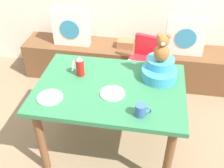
{
  "coord_description": "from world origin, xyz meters",
  "views": [
    {
      "loc": [
        0.31,
        -1.73,
        2.09
      ],
      "look_at": [
        0.0,
        0.1,
        0.69
      ],
      "focal_mm": 42.96,
      "sensor_mm": 36.0,
      "label": 1
    }
  ],
  "objects": [
    {
      "name": "infant_seat_teal",
      "position": [
        0.39,
        0.2,
        0.81
      ],
      "size": [
        0.3,
        0.33,
        0.16
      ],
      "color": "#3A97C5",
      "rests_on": "dining_table"
    },
    {
      "name": "highchair",
      "position": [
        0.24,
        0.75,
        0.52
      ],
      "size": [
        0.4,
        0.5,
        0.79
      ],
      "color": "red",
      "rests_on": "ground_plane"
    },
    {
      "name": "pillow_floral_right",
      "position": [
        0.67,
        1.16,
        0.68
      ],
      "size": [
        0.44,
        0.15,
        0.44
      ],
      "color": "white",
      "rests_on": "window_bench"
    },
    {
      "name": "book_stack",
      "position": [
        -0.01,
        1.18,
        0.51
      ],
      "size": [
        0.2,
        0.14,
        0.09
      ],
      "primitive_type": "cube",
      "color": "#A16541",
      "rests_on": "window_bench"
    },
    {
      "name": "dining_table",
      "position": [
        0.0,
        0.0,
        0.63
      ],
      "size": [
        1.23,
        0.87,
        0.74
      ],
      "color": "#2D7247",
      "rests_on": "ground_plane"
    },
    {
      "name": "dinner_plate_near",
      "position": [
        0.04,
        -0.09,
        0.75
      ],
      "size": [
        0.2,
        0.2,
        0.01
      ],
      "primitive_type": "cylinder",
      "color": "white",
      "rests_on": "dining_table"
    },
    {
      "name": "pillow_floral_left",
      "position": [
        -0.68,
        1.16,
        0.68
      ],
      "size": [
        0.44,
        0.15,
        0.44
      ],
      "color": "white",
      "rests_on": "window_bench"
    },
    {
      "name": "table_fork",
      "position": [
        -0.39,
        0.24,
        0.74
      ],
      "size": [
        0.06,
        0.17,
        0.01
      ],
      "primitive_type": "cube",
      "rotation": [
        0.0,
        0.0,
        0.24
      ],
      "color": "silver",
      "rests_on": "dining_table"
    },
    {
      "name": "coffee_mug",
      "position": [
        0.28,
        -0.3,
        0.79
      ],
      "size": [
        0.12,
        0.08,
        0.09
      ],
      "color": "#335999",
      "rests_on": "dining_table"
    },
    {
      "name": "ground_plane",
      "position": [
        0.0,
        0.0,
        0.0
      ],
      "size": [
        8.0,
        8.0,
        0.0
      ],
      "primitive_type": "plane",
      "color": "#8C7256"
    },
    {
      "name": "dinner_plate_far",
      "position": [
        -0.44,
        -0.22,
        0.75
      ],
      "size": [
        0.2,
        0.2,
        0.01
      ],
      "primitive_type": "cylinder",
      "color": "white",
      "rests_on": "dining_table"
    },
    {
      "name": "teddy_bear",
      "position": [
        0.39,
        0.2,
        1.02
      ],
      "size": [
        0.13,
        0.12,
        0.25
      ],
      "color": "#A35E2E",
      "rests_on": "infant_seat_teal"
    },
    {
      "name": "ketchup_bottle",
      "position": [
        -0.28,
        0.12,
        0.83
      ],
      "size": [
        0.07,
        0.07,
        0.18
      ],
      "color": "red",
      "rests_on": "dining_table"
    },
    {
      "name": "window_bench",
      "position": [
        0.0,
        1.18,
        0.23
      ],
      "size": [
        2.6,
        0.44,
        0.46
      ],
      "primitive_type": "cube",
      "color": "brown",
      "rests_on": "ground_plane"
    }
  ]
}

